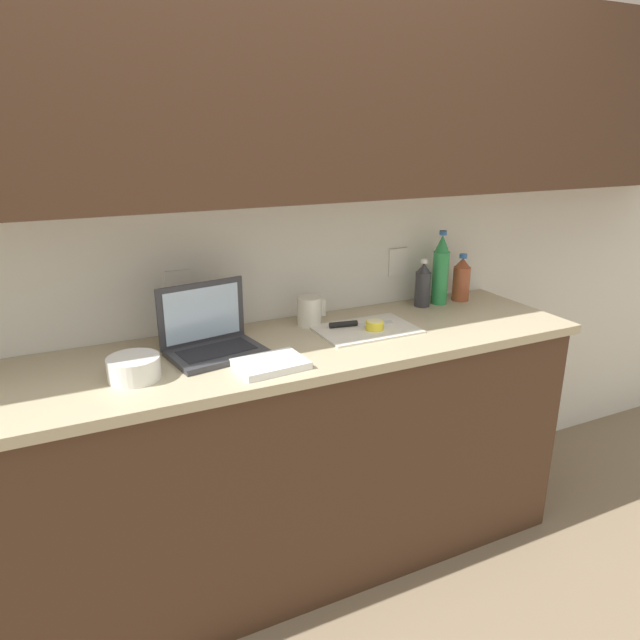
% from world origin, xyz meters
% --- Properties ---
extents(ground_plane, '(12.00, 12.00, 0.00)m').
position_xyz_m(ground_plane, '(0.00, 0.00, 0.00)').
color(ground_plane, '#847056').
rests_on(ground_plane, ground).
extents(wall_back, '(5.20, 0.38, 2.60)m').
position_xyz_m(wall_back, '(0.00, 0.22, 1.56)').
color(wall_back, white).
rests_on(wall_back, ground_plane).
extents(counter_unit, '(2.35, 0.59, 0.93)m').
position_xyz_m(counter_unit, '(-0.02, 0.00, 0.48)').
color(counter_unit, '#472D1E').
rests_on(counter_unit, ground_plane).
extents(laptop, '(0.34, 0.27, 0.23)m').
position_xyz_m(laptop, '(-0.21, 0.05, 0.99)').
color(laptop, '#333338').
rests_on(laptop, counter_unit).
extents(cutting_board, '(0.37, 0.25, 0.01)m').
position_xyz_m(cutting_board, '(0.38, 0.02, 0.93)').
color(cutting_board, silver).
rests_on(cutting_board, counter_unit).
extents(knife, '(0.26, 0.07, 0.02)m').
position_xyz_m(knife, '(0.34, 0.06, 0.95)').
color(knife, silver).
rests_on(knife, cutting_board).
extents(lemon_half_cut, '(0.07, 0.07, 0.04)m').
position_xyz_m(lemon_half_cut, '(0.40, -0.01, 0.96)').
color(lemon_half_cut, yellow).
rests_on(lemon_half_cut, cutting_board).
extents(bottle_green_soda, '(0.07, 0.07, 0.21)m').
position_xyz_m(bottle_green_soda, '(0.76, 0.19, 1.02)').
color(bottle_green_soda, '#333338').
rests_on(bottle_green_soda, counter_unit).
extents(bottle_oil_tall, '(0.07, 0.07, 0.32)m').
position_xyz_m(bottle_oil_tall, '(0.85, 0.19, 1.08)').
color(bottle_oil_tall, '#2D934C').
rests_on(bottle_oil_tall, counter_unit).
extents(bottle_water_clear, '(0.08, 0.08, 0.21)m').
position_xyz_m(bottle_water_clear, '(0.97, 0.19, 1.02)').
color(bottle_water_clear, '#A34C2D').
rests_on(bottle_water_clear, counter_unit).
extents(measuring_cup, '(0.12, 0.10, 0.11)m').
position_xyz_m(measuring_cup, '(0.21, 0.17, 0.99)').
color(measuring_cup, silver).
rests_on(measuring_cup, counter_unit).
extents(bowl_white, '(0.16, 0.16, 0.07)m').
position_xyz_m(bowl_white, '(-0.48, -0.06, 0.97)').
color(bowl_white, white).
rests_on(bowl_white, counter_unit).
extents(dish_towel, '(0.23, 0.18, 0.02)m').
position_xyz_m(dish_towel, '(-0.07, -0.16, 0.94)').
color(dish_towel, white).
rests_on(dish_towel, counter_unit).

